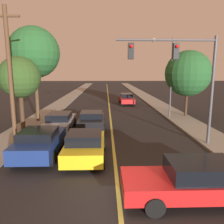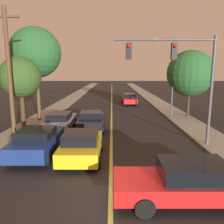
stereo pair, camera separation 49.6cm
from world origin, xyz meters
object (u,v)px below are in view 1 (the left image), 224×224
car_outer_lane_second (60,121)px  car_crossing_right (196,180)px  car_near_lane_second (92,120)px  car_outer_lane_front (40,142)px  tree_right_near (188,74)px  car_near_lane_front (85,145)px  streetlamp_right (167,67)px  tree_left_near (19,78)px  car_far_oncoming (126,99)px  tree_left_far (34,53)px  traffic_signal_mast (182,67)px  utility_pole_left (10,75)px

car_outer_lane_second → car_crossing_right: 11.34m
car_near_lane_second → car_outer_lane_front: car_outer_lane_front is taller
car_outer_lane_front → tree_right_near: (11.42, 10.11, 3.46)m
car_near_lane_front → streetlamp_right: size_ratio=0.53×
car_near_lane_front → tree_left_near: tree_left_near is taller
tree_left_near → car_crossing_right: bearing=-45.0°
car_outer_lane_second → car_outer_lane_front: bearing=-90.0°
car_far_oncoming → car_crossing_right: bearing=90.6°
car_outer_lane_front → car_outer_lane_second: car_outer_lane_front is taller
car_near_lane_second → streetlamp_right: bearing=33.0°
car_outer_lane_front → car_near_lane_second: bearing=65.6°
car_near_lane_second → tree_left_near: size_ratio=0.71×
car_near_lane_front → car_crossing_right: size_ratio=0.78×
car_near_lane_front → car_crossing_right: 5.65m
car_outer_lane_front → car_outer_lane_second: 5.10m
tree_right_near → car_outer_lane_second: bearing=-156.3°
streetlamp_right → tree_right_near: size_ratio=1.16×
car_crossing_right → tree_left_far: tree_left_far is taller
car_crossing_right → traffic_signal_mast: size_ratio=0.80×
streetlamp_right → car_outer_lane_second: bearing=-153.5°
car_outer_lane_second → car_far_oncoming: bearing=65.5°
car_outer_lane_second → tree_left_near: 4.34m
car_near_lane_front → tree_left_near: bearing=132.8°
utility_pole_left → car_crossing_right: bearing=-35.3°
traffic_signal_mast → utility_pole_left: size_ratio=0.79×
car_near_lane_second → car_outer_lane_front: 5.77m
car_outer_lane_second → utility_pole_left: bearing=-124.7°
tree_left_near → tree_left_far: 3.63m
tree_left_near → tree_left_far: tree_left_far is taller
streetlamp_right → tree_left_far: tree_left_far is taller
car_crossing_right → streetlamp_right: bearing=-10.8°
tree_left_far → tree_right_near: size_ratio=1.28×
traffic_signal_mast → tree_right_near: bearing=67.2°
car_outer_lane_second → utility_pole_left: 5.13m
tree_left_near → tree_right_near: size_ratio=0.86×
car_outer_lane_front → car_outer_lane_second: size_ratio=0.90×
tree_left_far → car_near_lane_front: bearing=-60.0°
traffic_signal_mast → streetlamp_right: (1.34, 8.04, 0.16)m
car_near_lane_front → car_far_oncoming: bearing=78.5°
traffic_signal_mast → tree_right_near: tree_right_near is taller
car_near_lane_second → car_crossing_right: bearing=-65.9°
car_near_lane_front → car_outer_lane_second: 5.95m
tree_left_near → tree_left_far: bearing=85.6°
car_near_lane_second → tree_right_near: bearing=28.2°
car_crossing_right → streetlamp_right: 14.65m
car_near_lane_second → streetlamp_right: 9.10m
traffic_signal_mast → tree_left_far: size_ratio=0.78×
car_outer_lane_front → tree_left_near: tree_left_near is taller
streetlamp_right → tree_left_far: bearing=-173.4°
car_far_oncoming → traffic_signal_mast: traffic_signal_mast is taller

